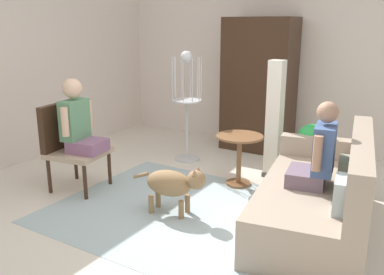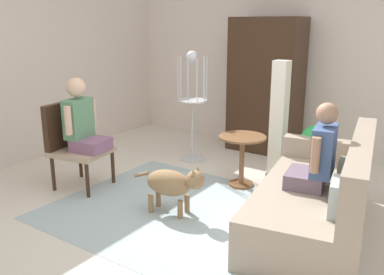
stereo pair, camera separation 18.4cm
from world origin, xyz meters
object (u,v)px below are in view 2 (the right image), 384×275
object	(u,v)px
person_on_couch	(318,155)
armchair	(73,139)
person_on_armchair	(82,121)
potted_plant	(316,151)
couch	(320,199)
armoire_cabinet	(266,86)
bird_cage_stand	(192,104)
round_end_table	(242,152)
column_lamp	(279,121)
dog	(173,183)

from	to	relation	value
person_on_couch	armchair	bearing A→B (deg)	-170.04
person_on_couch	person_on_armchair	xyz separation A→B (m)	(-2.63, -0.46, 0.07)
armchair	potted_plant	bearing A→B (deg)	32.34
couch	armoire_cabinet	size ratio (longest dim) A/B	1.05
person_on_armchair	bird_cage_stand	bearing A→B (deg)	73.25
couch	round_end_table	bearing A→B (deg)	152.15
column_lamp	armoire_cabinet	xyz separation A→B (m)	(-0.65, 1.02, 0.27)
person_on_couch	couch	bearing A→B (deg)	43.11
bird_cage_stand	potted_plant	bearing A→B (deg)	-2.01
column_lamp	person_on_couch	bearing A→B (deg)	-52.99
armchair	potted_plant	world-z (taller)	armchair
bird_cage_stand	column_lamp	distance (m)	1.30
dog	potted_plant	bearing A→B (deg)	56.89
round_end_table	armoire_cabinet	size ratio (longest dim) A/B	0.31
bird_cage_stand	potted_plant	xyz separation A→B (m)	(1.81, -0.06, -0.36)
armchair	bird_cage_stand	distance (m)	1.75
potted_plant	column_lamp	distance (m)	0.59
armchair	potted_plant	xyz separation A→B (m)	(2.45, 1.55, -0.12)
round_end_table	bird_cage_stand	world-z (taller)	bird_cage_stand
person_on_armchair	potted_plant	size ratio (longest dim) A/B	1.09
dog	person_on_couch	bearing A→B (deg)	18.66
person_on_armchair	couch	bearing A→B (deg)	10.59
person_on_couch	potted_plant	size ratio (longest dim) A/B	1.04
bird_cage_stand	potted_plant	world-z (taller)	bird_cage_stand
person_on_couch	bird_cage_stand	distance (m)	2.43
round_end_table	dog	size ratio (longest dim) A/B	0.78
armchair	round_end_table	xyz separation A→B (m)	(1.69, 1.13, -0.15)
potted_plant	column_lamp	xyz separation A→B (m)	(-0.51, 0.08, 0.28)
armchair	potted_plant	distance (m)	2.90
dog	bird_cage_stand	world-z (taller)	bird_cage_stand
couch	armoire_cabinet	distance (m)	2.72
person_on_armchair	column_lamp	bearing A→B (deg)	42.18
couch	column_lamp	bearing A→B (deg)	129.10
round_end_table	potted_plant	size ratio (longest dim) A/B	0.81
armoire_cabinet	person_on_armchair	bearing A→B (deg)	-113.11
armoire_cabinet	potted_plant	bearing A→B (deg)	-43.30
potted_plant	round_end_table	bearing A→B (deg)	-150.84
potted_plant	armoire_cabinet	bearing A→B (deg)	136.70
column_lamp	armchair	bearing A→B (deg)	-139.80
round_end_table	column_lamp	size ratio (longest dim) A/B	0.42
armchair	round_end_table	bearing A→B (deg)	33.68
couch	bird_cage_stand	distance (m)	2.50
person_on_armchair	column_lamp	xyz separation A→B (m)	(1.77, 1.60, -0.09)
armchair	column_lamp	xyz separation A→B (m)	(1.93, 1.63, 0.15)
round_end_table	bird_cage_stand	size ratio (longest dim) A/B	0.40
dog	column_lamp	size ratio (longest dim) A/B	0.54
armchair	person_on_armchair	xyz separation A→B (m)	(0.16, 0.03, 0.24)
person_on_couch	column_lamp	distance (m)	1.43
bird_cage_stand	armoire_cabinet	size ratio (longest dim) A/B	0.78
couch	person_on_couch	distance (m)	0.45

